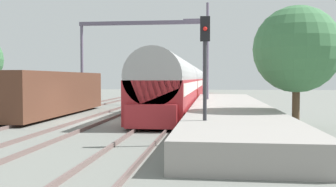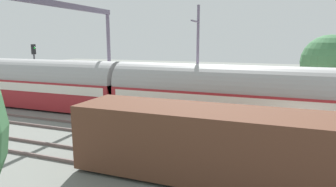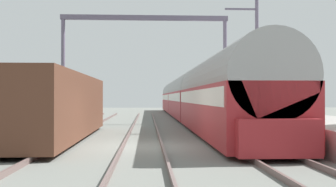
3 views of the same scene
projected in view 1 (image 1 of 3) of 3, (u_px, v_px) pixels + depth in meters
name	position (u px, v px, depth m)	size (l,w,h in m)	color
ground	(96.00, 121.00, 21.97)	(120.00, 120.00, 0.00)	slate
track_far_west	(32.00, 118.00, 22.42)	(1.52, 60.00, 0.16)	#695551
track_west	(96.00, 119.00, 21.96)	(1.52, 60.00, 0.16)	#695551
track_east	(163.00, 120.00, 21.51)	(1.52, 60.00, 0.16)	#695551
platform	(229.00, 111.00, 23.03)	(4.40, 28.00, 0.90)	gray
passenger_train	(187.00, 83.00, 41.64)	(2.93, 49.20, 3.82)	maroon
freight_car	(52.00, 93.00, 25.08)	(2.80, 13.00, 2.70)	#563323
person_crossing	(196.00, 95.00, 32.54)	(0.47, 0.40, 1.73)	#3A3A3A
railway_signal_near	(205.00, 62.00, 13.92)	(0.36, 0.30, 4.71)	#2D2D33
railway_signal_far	(205.00, 71.00, 43.03)	(0.36, 0.30, 5.16)	#2D2D33
catenary_gantry	(142.00, 45.00, 35.93)	(12.19, 0.28, 7.86)	slate
catenary_pole_east_mid	(207.00, 55.00, 28.00)	(1.90, 0.20, 8.00)	slate
tree_east_background	(297.00, 49.00, 18.29)	(4.18, 4.18, 5.94)	#4C3826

